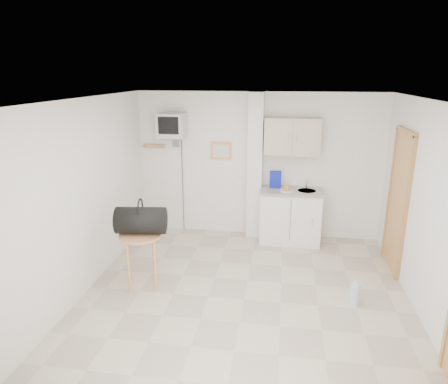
# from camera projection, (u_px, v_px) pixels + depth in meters

# --- Properties ---
(ground) EXTENTS (4.50, 4.50, 0.00)m
(ground) POSITION_uv_depth(u_px,v_px,m) (244.00, 299.00, 5.12)
(ground) COLOR #C0B29A
(ground) RESTS_ON ground
(room_envelope) EXTENTS (4.24, 4.54, 2.55)m
(room_envelope) POSITION_uv_depth(u_px,v_px,m) (267.00, 183.00, 4.73)
(room_envelope) COLOR white
(room_envelope) RESTS_ON ground
(kitchenette) EXTENTS (1.03, 0.58, 2.10)m
(kitchenette) POSITION_uv_depth(u_px,v_px,m) (291.00, 196.00, 6.71)
(kitchenette) COLOR white
(kitchenette) RESTS_ON ground
(crt_television) EXTENTS (0.44, 0.45, 2.15)m
(crt_television) POSITION_uv_depth(u_px,v_px,m) (172.00, 126.00, 6.69)
(crt_television) COLOR slate
(crt_television) RESTS_ON ground
(round_table) EXTENTS (0.56, 0.56, 0.75)m
(round_table) POSITION_uv_depth(u_px,v_px,m) (141.00, 243.00, 5.29)
(round_table) COLOR #B3814B
(round_table) RESTS_ON ground
(duffel_bag) EXTENTS (0.69, 0.43, 0.48)m
(duffel_bag) POSITION_uv_depth(u_px,v_px,m) (141.00, 220.00, 5.25)
(duffel_bag) COLOR black
(duffel_bag) RESTS_ON round_table
(water_bottle) EXTENTS (0.11, 0.11, 0.34)m
(water_bottle) POSITION_uv_depth(u_px,v_px,m) (355.00, 294.00, 4.97)
(water_bottle) COLOR #AAC3E2
(water_bottle) RESTS_ON ground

